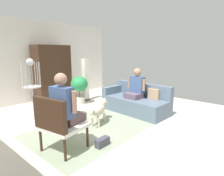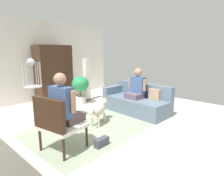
% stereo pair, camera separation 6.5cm
% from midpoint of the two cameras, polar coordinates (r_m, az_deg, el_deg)
% --- Properties ---
extents(ground_plane, '(7.45, 7.45, 0.00)m').
position_cam_midpoint_polar(ground_plane, '(4.41, -4.93, -11.22)').
color(ground_plane, beige).
extents(back_wall, '(6.73, 0.12, 2.68)m').
position_cam_midpoint_polar(back_wall, '(6.74, -24.29, 7.35)').
color(back_wall, silver).
rests_on(back_wall, ground).
extents(area_rug, '(2.94, 1.82, 0.01)m').
position_cam_midpoint_polar(area_rug, '(4.32, -4.92, -11.67)').
color(area_rug, gray).
rests_on(area_rug, ground).
extents(couch, '(0.95, 1.89, 0.78)m').
position_cam_midpoint_polar(couch, '(5.31, 6.83, -4.10)').
color(couch, slate).
rests_on(couch, ground).
extents(armchair, '(0.74, 0.77, 0.97)m').
position_cam_midpoint_polar(armchair, '(3.24, -16.87, -9.74)').
color(armchair, '#382316').
rests_on(armchair, ground).
extents(person_on_couch, '(0.46, 0.58, 0.81)m').
position_cam_midpoint_polar(person_on_couch, '(5.17, 6.96, 0.52)').
color(person_on_couch, '#5E4D61').
extents(person_on_armchair, '(0.53, 0.55, 0.89)m').
position_cam_midpoint_polar(person_on_armchair, '(3.27, -14.82, -4.88)').
color(person_on_armchair, brown).
extents(round_end_table, '(0.49, 0.49, 0.62)m').
position_cam_midpoint_polar(round_end_table, '(4.96, -13.36, -4.00)').
color(round_end_table, brown).
rests_on(round_end_table, ground).
extents(dog, '(0.78, 0.46, 0.57)m').
position_cam_midpoint_polar(dog, '(4.40, -4.43, -6.27)').
color(dog, beige).
rests_on(dog, ground).
extents(bird_cage_stand, '(0.42, 0.42, 1.51)m').
position_cam_midpoint_polar(bird_cage_stand, '(4.87, -23.54, -0.13)').
color(bird_cage_stand, silver).
rests_on(bird_cage_stand, ground).
extents(potted_plant, '(0.55, 0.55, 0.89)m').
position_cam_midpoint_polar(potted_plant, '(6.09, -10.22, 0.49)').
color(potted_plant, beige).
rests_on(potted_plant, ground).
extents(column_lamp, '(0.20, 0.20, 1.43)m').
position_cam_midpoint_polar(column_lamp, '(6.44, -8.36, 2.41)').
color(column_lamp, '#4C4742').
rests_on(column_lamp, ground).
extents(armoire_cabinet, '(1.18, 0.56, 1.87)m').
position_cam_midpoint_polar(armoire_cabinet, '(6.68, -17.98, 4.29)').
color(armoire_cabinet, '#382316').
rests_on(armoire_cabinet, ground).
extents(handbag, '(0.28, 0.12, 0.16)m').
position_cam_midpoint_polar(handbag, '(3.49, -3.51, -16.17)').
color(handbag, '#3F3F4C').
rests_on(handbag, ground).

